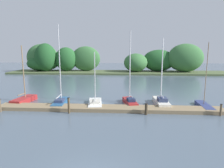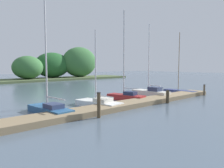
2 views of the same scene
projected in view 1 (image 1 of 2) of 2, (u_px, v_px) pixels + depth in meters
name	position (u px, v px, depth m)	size (l,w,h in m)	color
dock_pier	(109.00, 108.00, 19.39)	(21.99, 1.80, 0.35)	#847051
far_shore	(102.00, 61.00, 49.89)	(53.95, 8.00, 7.37)	#4C5B38
sailboat_0	(25.00, 99.00, 22.33)	(1.60, 3.75, 6.29)	maroon
sailboat_1	(61.00, 101.00, 21.37)	(1.43, 4.07, 8.42)	#285684
sailboat_2	(95.00, 103.00, 20.99)	(1.81, 4.13, 5.61)	white
sailboat_3	(130.00, 100.00, 21.44)	(1.69, 3.71, 7.78)	maroon
sailboat_4	(161.00, 101.00, 21.10)	(1.32, 4.11, 7.01)	silver
sailboat_5	(204.00, 105.00, 20.21)	(1.10, 3.85, 6.56)	navy
mooring_piling_0	(0.00, 105.00, 18.80)	(0.25, 0.25, 1.25)	brown
mooring_piling_1	(69.00, 105.00, 18.35)	(0.24, 0.24, 1.50)	#4C3D28
mooring_piling_2	(146.00, 109.00, 18.00)	(0.30, 0.30, 1.06)	#3D3323
mooring_piling_3	(221.00, 110.00, 17.60)	(0.21, 0.21, 1.11)	brown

